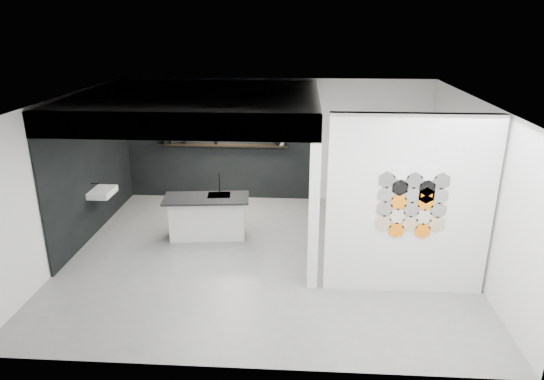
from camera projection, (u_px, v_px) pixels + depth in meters
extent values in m
cube|color=slate|center=(265.00, 256.00, 8.76)|extent=(7.00, 6.00, 0.01)
cube|color=silver|center=(409.00, 206.00, 7.21)|extent=(2.45, 0.15, 2.80)
cube|color=black|center=(219.00, 149.00, 11.23)|extent=(4.40, 0.04, 2.35)
cube|color=black|center=(93.00, 173.00, 9.51)|extent=(0.04, 4.00, 2.35)
cube|color=silver|center=(199.00, 104.00, 8.92)|extent=(4.40, 4.00, 0.40)
cube|color=silver|center=(314.00, 218.00, 7.37)|extent=(0.16, 0.16, 2.35)
cube|color=silver|center=(172.00, 126.00, 7.11)|extent=(4.40, 0.16, 0.40)
cube|color=silver|center=(102.00, 192.00, 9.42)|extent=(0.40, 0.60, 0.12)
cube|color=black|center=(222.00, 145.00, 11.08)|extent=(3.00, 0.15, 0.04)
cube|color=silver|center=(208.00, 217.00, 9.37)|extent=(1.46, 0.67, 0.81)
cube|color=black|center=(206.00, 198.00, 9.15)|extent=(1.67, 0.87, 0.04)
cube|color=black|center=(219.00, 195.00, 9.28)|extent=(0.46, 0.40, 0.01)
cylinder|color=black|center=(219.00, 182.00, 9.39)|extent=(0.02, 0.02, 0.38)
torus|color=black|center=(219.00, 174.00, 9.27)|extent=(0.03, 0.13, 0.13)
cylinder|color=black|center=(166.00, 140.00, 11.12)|extent=(0.28, 0.28, 0.18)
ellipsoid|color=black|center=(278.00, 142.00, 10.98)|extent=(0.19, 0.19, 0.15)
cylinder|color=gray|center=(281.00, 143.00, 10.98)|extent=(0.16, 0.16, 0.09)
cylinder|color=gray|center=(281.00, 142.00, 10.97)|extent=(0.12, 0.12, 0.13)
cylinder|color=black|center=(216.00, 141.00, 11.06)|extent=(0.07, 0.07, 0.14)
cylinder|color=black|center=(184.00, 142.00, 11.11)|extent=(0.07, 0.07, 0.09)
cylinder|color=tan|center=(384.00, 223.00, 7.23)|extent=(0.26, 0.02, 0.26)
cylinder|color=#66635E|center=(385.00, 209.00, 7.16)|extent=(0.26, 0.02, 0.26)
cylinder|color=silver|center=(386.00, 195.00, 7.08)|extent=(0.26, 0.02, 0.26)
cylinder|color=black|center=(387.00, 180.00, 7.01)|extent=(0.26, 0.02, 0.26)
cylinder|color=orange|center=(396.00, 230.00, 7.26)|extent=(0.26, 0.02, 0.26)
cylinder|color=beige|center=(397.00, 216.00, 7.18)|extent=(0.26, 0.02, 0.26)
cylinder|color=orange|center=(399.00, 202.00, 7.11)|extent=(0.26, 0.02, 0.26)
cylinder|color=black|center=(400.00, 188.00, 7.03)|extent=(0.26, 0.02, 0.26)
cylinder|color=white|center=(402.00, 173.00, 6.96)|extent=(0.26, 0.02, 0.26)
cylinder|color=tan|center=(410.00, 223.00, 7.21)|extent=(0.26, 0.02, 0.26)
cylinder|color=#66635E|center=(411.00, 209.00, 7.13)|extent=(0.26, 0.02, 0.26)
cylinder|color=silver|center=(413.00, 195.00, 7.06)|extent=(0.26, 0.02, 0.26)
cylinder|color=black|center=(415.00, 180.00, 6.98)|extent=(0.26, 0.02, 0.26)
cylinder|color=orange|center=(423.00, 231.00, 7.24)|extent=(0.26, 0.02, 0.26)
cylinder|color=beige|center=(424.00, 217.00, 7.16)|extent=(0.26, 0.02, 0.26)
cylinder|color=orange|center=(426.00, 203.00, 7.09)|extent=(0.26, 0.02, 0.26)
cylinder|color=black|center=(427.00, 188.00, 7.01)|extent=(0.26, 0.02, 0.26)
cylinder|color=white|center=(429.00, 173.00, 6.93)|extent=(0.26, 0.02, 0.26)
cylinder|color=tan|center=(437.00, 224.00, 7.19)|extent=(0.26, 0.02, 0.26)
cylinder|color=#66635E|center=(438.00, 210.00, 7.11)|extent=(0.26, 0.02, 0.26)
cylinder|color=silver|center=(440.00, 196.00, 7.04)|extent=(0.26, 0.02, 0.26)
cylinder|color=black|center=(442.00, 181.00, 6.96)|extent=(0.26, 0.02, 0.26)
cylinder|color=orange|center=(427.00, 195.00, 7.05)|extent=(0.26, 0.02, 0.26)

